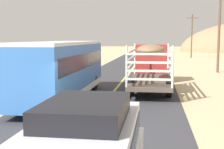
{
  "coord_description": "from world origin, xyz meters",
  "views": [
    {
      "loc": [
        2.65,
        -10.51,
        3.41
      ],
      "look_at": [
        0.0,
        8.01,
        1.21
      ],
      "focal_mm": 49.56,
      "sensor_mm": 36.0,
      "label": 1
    }
  ],
  "objects_px": {
    "power_pole_mid": "(219,28)",
    "power_pole_far": "(192,35)",
    "livestock_truck": "(151,61)",
    "bus": "(62,69)"
  },
  "relations": [
    {
      "from": "power_pole_mid",
      "to": "power_pole_far",
      "type": "distance_m",
      "value": 24.01
    },
    {
      "from": "livestock_truck",
      "to": "power_pole_far",
      "type": "bearing_deg",
      "value": 79.1
    },
    {
      "from": "bus",
      "to": "power_pole_mid",
      "type": "relative_size",
      "value": 1.21
    },
    {
      "from": "livestock_truck",
      "to": "bus",
      "type": "xyz_separation_m",
      "value": [
        -4.74,
        -6.19,
        -0.04
      ]
    },
    {
      "from": "power_pole_far",
      "to": "bus",
      "type": "bearing_deg",
      "value": -105.75
    },
    {
      "from": "power_pole_mid",
      "to": "bus",
      "type": "bearing_deg",
      "value": -125.52
    },
    {
      "from": "livestock_truck",
      "to": "power_pole_far",
      "type": "height_order",
      "value": "power_pole_far"
    },
    {
      "from": "bus",
      "to": "power_pole_far",
      "type": "xyz_separation_m",
      "value": [
        11.19,
        39.68,
        2.3
      ]
    },
    {
      "from": "livestock_truck",
      "to": "bus",
      "type": "distance_m",
      "value": 7.79
    },
    {
      "from": "bus",
      "to": "power_pole_mid",
      "type": "distance_m",
      "value": 19.44
    }
  ]
}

